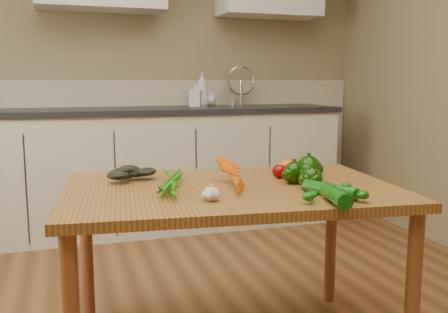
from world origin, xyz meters
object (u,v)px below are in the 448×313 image
at_px(zucchini_a, 330,190).
at_px(soap_bottle_b, 196,94).
at_px(pepper_b, 309,168).
at_px(table, 231,205).
at_px(tomato_a, 279,171).
at_px(soap_bottle_c, 209,96).
at_px(soap_bottle_a, 202,89).
at_px(garlic_bulb, 211,194).
at_px(zucchini_b, 336,196).
at_px(pepper_a, 294,173).
at_px(leafy_greens, 134,170).
at_px(tomato_b, 287,167).
at_px(carrot_bunch, 214,180).
at_px(tomato_c, 310,170).
at_px(pepper_c, 312,178).

bearing_deg(zucchini_a, soap_bottle_b, 87.97).
bearing_deg(pepper_b, table, -176.34).
bearing_deg(tomato_a, soap_bottle_c, 83.14).
distance_m(soap_bottle_a, garlic_bulb, 2.22).
xyz_separation_m(zucchini_a, zucchini_b, (-0.04, -0.10, 0.00)).
relative_size(pepper_a, zucchini_a, 0.40).
distance_m(soap_bottle_a, soap_bottle_b, 0.07).
bearing_deg(leafy_greens, soap_bottle_a, 65.81).
relative_size(garlic_bulb, tomato_b, 0.72).
distance_m(tomato_a, tomato_b, 0.06).
distance_m(tomato_b, zucchini_b, 0.50).
distance_m(pepper_a, zucchini_a, 0.25).
bearing_deg(zucchini_b, pepper_a, 87.89).
height_order(carrot_bunch, zucchini_a, carrot_bunch).
bearing_deg(tomato_b, soap_bottle_c, 84.63).
distance_m(soap_bottle_c, tomato_c, 1.91).
distance_m(garlic_bulb, pepper_a, 0.44).
xyz_separation_m(soap_bottle_a, zucchini_a, (-0.13, -2.19, -0.32)).
height_order(table, tomato_c, tomato_c).
bearing_deg(pepper_c, soap_bottle_a, 86.30).
bearing_deg(soap_bottle_c, carrot_bunch, 3.32).
distance_m(leafy_greens, zucchini_a, 0.80).
distance_m(tomato_a, tomato_c, 0.13).
bearing_deg(soap_bottle_a, pepper_a, 85.29).
bearing_deg(pepper_b, pepper_a, -152.82).
distance_m(soap_bottle_b, pepper_c, 2.06).
bearing_deg(carrot_bunch, soap_bottle_b, 83.44).
bearing_deg(tomato_b, zucchini_a, -92.74).
distance_m(pepper_c, zucchini_a, 0.14).
relative_size(tomato_a, tomato_c, 0.83).
relative_size(soap_bottle_c, zucchini_b, 0.83).
relative_size(soap_bottle_b, pepper_c, 2.37).
relative_size(pepper_b, tomato_b, 1.23).
height_order(tomato_c, zucchini_a, tomato_c).
height_order(pepper_c, tomato_b, pepper_c).
height_order(tomato_a, tomato_c, tomato_c).
bearing_deg(pepper_a, soap_bottle_b, 87.02).
bearing_deg(tomato_c, pepper_c, -116.24).
distance_m(tomato_b, tomato_c, 0.10).
height_order(table, garlic_bulb, garlic_bulb).
bearing_deg(soap_bottle_a, soap_bottle_c, -151.86).
bearing_deg(pepper_c, zucchini_b, -98.05).
relative_size(table, garlic_bulb, 23.27).
xyz_separation_m(leafy_greens, pepper_b, (0.69, -0.21, 0.00)).
bearing_deg(soap_bottle_b, table, 112.30).
bearing_deg(leafy_greens, pepper_a, -22.65).
height_order(soap_bottle_b, zucchini_b, soap_bottle_b).
distance_m(carrot_bunch, tomato_a, 0.34).
distance_m(table, pepper_a, 0.29).
bearing_deg(tomato_b, pepper_a, -105.56).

